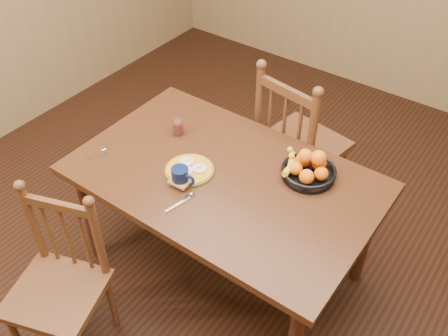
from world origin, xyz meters
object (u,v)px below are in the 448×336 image
Objects in this scene: chair_far at (298,144)px; coffee_mug at (181,176)px; dining_table at (224,187)px; breakfast_plate at (189,170)px; chair_near at (60,285)px; fruit_bowl at (308,168)px.

coffee_mug is at bearing 86.69° from chair_far.
dining_table is 0.21m from breakfast_plate.
chair_near is 7.14× the size of coffee_mug.
breakfast_plate is 2.17× the size of coffee_mug.
chair_far is (0.06, 0.72, -0.14)m from dining_table.
dining_table is at bearing 53.01° from coffee_mug.
chair_far reaches higher than chair_near.
dining_table is at bearing 27.99° from breakfast_plate.
chair_far reaches higher than fruit_bowl.
coffee_mug is at bearing -138.54° from fruit_bowl.
dining_table is 0.27m from coffee_mug.
breakfast_plate is at bearing 83.46° from chair_far.
fruit_bowl is (0.72, 1.12, 0.34)m from chair_near.
breakfast_plate is at bearing -146.80° from fruit_bowl.
fruit_bowl is at bearing 38.07° from chair_near.
fruit_bowl is at bearing 35.42° from dining_table.
coffee_mug is 0.66m from fruit_bowl.
chair_far is 0.87m from breakfast_plate.
coffee_mug is at bearing -74.69° from breakfast_plate.
breakfast_plate reaches higher than dining_table.
fruit_bowl is at bearing 41.46° from coffee_mug.
fruit_bowl is (0.36, 0.25, 0.14)m from dining_table.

